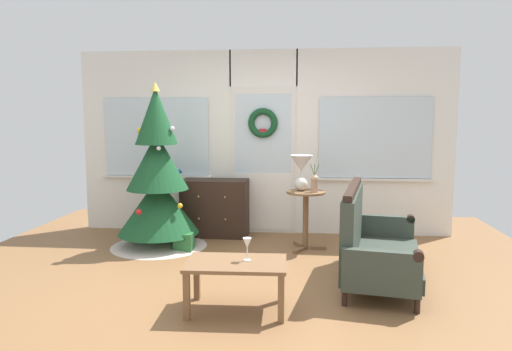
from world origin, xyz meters
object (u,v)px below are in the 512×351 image
at_px(wine_glass, 247,244).
at_px(dresser_cabinet, 215,208).
at_px(side_table, 306,208).
at_px(settee_sofa, 371,244).
at_px(christmas_tree, 158,185).
at_px(gift_box, 184,242).
at_px(coffee_table, 236,269).
at_px(flower_vase, 314,183).
at_px(table_lamp, 301,168).

bearing_deg(wine_glass, dresser_cabinet, 106.72).
bearing_deg(side_table, dresser_cabinet, 155.80).
bearing_deg(settee_sofa, christmas_tree, 157.59).
distance_m(side_table, gift_box, 1.55).
distance_m(christmas_tree, side_table, 1.87).
height_order(side_table, coffee_table, side_table).
relative_size(christmas_tree, flower_vase, 5.89).
xyz_separation_m(christmas_tree, table_lamp, (1.79, 0.09, 0.23)).
relative_size(flower_vase, wine_glass, 1.79).
xyz_separation_m(christmas_tree, flower_vase, (1.95, -0.01, 0.06)).
height_order(coffee_table, gift_box, coffee_table).
distance_m(table_lamp, coffee_table, 2.15).
bearing_deg(gift_box, coffee_table, -62.47).
bearing_deg(coffee_table, dresser_cabinet, 104.58).
height_order(settee_sofa, wine_glass, settee_sofa).
bearing_deg(flower_vase, side_table, 149.04).
distance_m(side_table, coffee_table, 2.04).
distance_m(christmas_tree, wine_glass, 2.30).
distance_m(dresser_cabinet, settee_sofa, 2.50).
distance_m(dresser_cabinet, side_table, 1.36).
xyz_separation_m(settee_sofa, side_table, (-0.65, 1.08, 0.14)).
relative_size(side_table, flower_vase, 2.08).
height_order(settee_sofa, gift_box, settee_sofa).
bearing_deg(wine_glass, table_lamp, 77.21).
bearing_deg(settee_sofa, flower_vase, 118.28).
bearing_deg(wine_glass, side_table, 75.25).
relative_size(settee_sofa, wine_glass, 8.49).
xyz_separation_m(table_lamp, flower_vase, (0.16, -0.10, -0.17)).
height_order(wine_glass, gift_box, wine_glass).
relative_size(christmas_tree, coffee_table, 2.40).
xyz_separation_m(settee_sofa, gift_box, (-2.13, 0.85, -0.27)).
relative_size(dresser_cabinet, settee_sofa, 0.55).
distance_m(dresser_cabinet, wine_glass, 2.57).
bearing_deg(christmas_tree, flower_vase, -0.37).
bearing_deg(gift_box, settee_sofa, -21.73).
bearing_deg(settee_sofa, side_table, 121.00).
distance_m(settee_sofa, flower_vase, 1.25).
distance_m(flower_vase, coffee_table, 2.06).
relative_size(side_table, wine_glass, 3.73).
distance_m(dresser_cabinet, coffee_table, 2.58).
bearing_deg(wine_glass, flower_vase, 71.93).
xyz_separation_m(christmas_tree, settee_sofa, (2.50, -1.03, -0.41)).
xyz_separation_m(dresser_cabinet, side_table, (1.24, -0.56, 0.12)).
height_order(settee_sofa, table_lamp, table_lamp).
xyz_separation_m(side_table, flower_vase, (0.10, -0.06, 0.33)).
height_order(christmas_tree, settee_sofa, christmas_tree).
xyz_separation_m(wine_glass, gift_box, (-0.98, 1.67, -0.46)).
height_order(flower_vase, gift_box, flower_vase).
relative_size(coffee_table, wine_glass, 4.40).
relative_size(side_table, coffee_table, 0.85).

